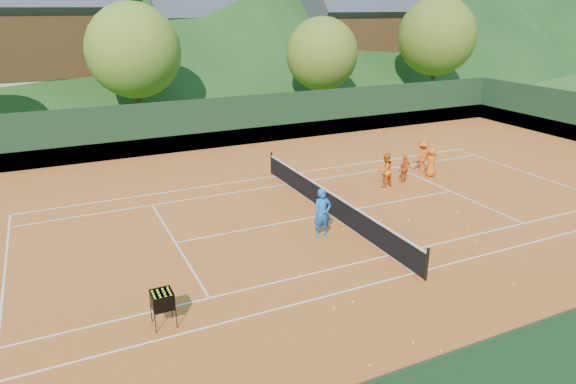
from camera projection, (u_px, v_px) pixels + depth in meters
name	position (u px, v px, depth m)	size (l,w,h in m)	color
ground	(330.00, 214.00, 21.07)	(400.00, 400.00, 0.00)	#2B5219
clay_court	(330.00, 214.00, 21.06)	(40.00, 24.00, 0.02)	#BC591E
coach	(322.00, 213.00, 18.66)	(0.68, 0.45, 1.87)	blue
student_a	(385.00, 170.00, 23.94)	(0.80, 0.62, 1.64)	orange
student_b	(405.00, 169.00, 24.59)	(0.79, 0.33, 1.35)	orange
student_c	(431.00, 162.00, 25.45)	(0.73, 0.47, 1.48)	orange
student_d	(422.00, 156.00, 26.20)	(1.05, 0.60, 1.62)	#F15C15
tennis_ball_0	(468.00, 227.00, 19.75)	(0.07, 0.07, 0.07)	#E3F328
tennis_ball_2	(475.00, 241.00, 18.56)	(0.07, 0.07, 0.07)	#E3F328
tennis_ball_3	(440.00, 351.00, 12.64)	(0.07, 0.07, 0.07)	#E3F328
tennis_ball_5	(458.00, 212.00, 21.12)	(0.07, 0.07, 0.07)	#E3F328
tennis_ball_6	(157.00, 256.00, 17.43)	(0.07, 0.07, 0.07)	#E3F328
tennis_ball_7	(343.00, 229.00, 19.54)	(0.07, 0.07, 0.07)	#E3F328
tennis_ball_8	(409.00, 220.00, 20.37)	(0.07, 0.07, 0.07)	#E3F328
tennis_ball_9	(480.00, 217.00, 20.65)	(0.07, 0.07, 0.07)	#E3F328
tennis_ball_10	(458.00, 249.00, 17.97)	(0.07, 0.07, 0.07)	#E3F328
tennis_ball_11	(413.00, 342.00, 12.97)	(0.07, 0.07, 0.07)	#E3F328
tennis_ball_12	(300.00, 275.00, 16.22)	(0.07, 0.07, 0.07)	#E3F328
tennis_ball_13	(513.00, 285.00, 15.64)	(0.07, 0.07, 0.07)	#E3F328
tennis_ball_14	(370.00, 365.00, 12.15)	(0.07, 0.07, 0.07)	#E3F328
tennis_ball_15	(380.00, 220.00, 20.39)	(0.07, 0.07, 0.07)	#E3F328
tennis_ball_16	(353.00, 302.00, 14.74)	(0.07, 0.07, 0.07)	#E3F328
tennis_ball_17	(334.00, 309.00, 14.42)	(0.07, 0.07, 0.07)	#E3F328
court_lines	(330.00, 214.00, 21.06)	(23.83, 11.03, 0.00)	white
tennis_net	(330.00, 202.00, 20.89)	(0.10, 12.07, 1.10)	black
perimeter_fence	(331.00, 185.00, 20.63)	(40.40, 24.24, 3.00)	black
ball_hopper	(162.00, 301.00, 13.49)	(0.57, 0.57, 1.00)	black
chalet_left	(34.00, 38.00, 40.60)	(13.80, 9.93, 12.92)	beige
chalet_mid	(213.00, 39.00, 50.65)	(12.65, 8.82, 11.45)	beige
chalet_right	(356.00, 35.00, 52.78)	(11.50, 8.82, 11.91)	beige
tree_b	(134.00, 51.00, 34.67)	(6.40, 6.40, 8.40)	#402819
tree_c	(322.00, 54.00, 39.67)	(5.60, 5.60, 7.35)	#432B1B
tree_d	(437.00, 36.00, 45.00)	(6.80, 6.80, 8.93)	#41291A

